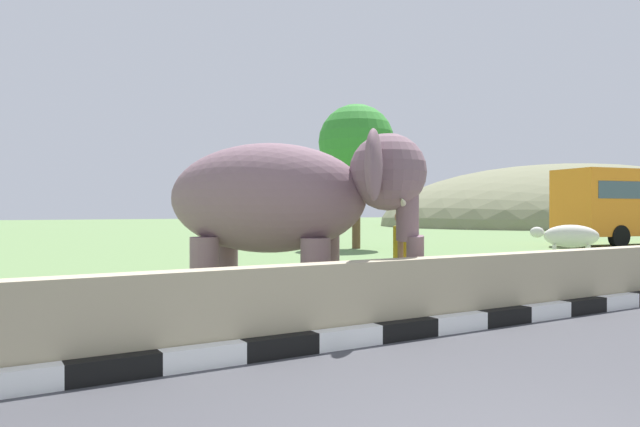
# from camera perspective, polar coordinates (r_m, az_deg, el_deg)

# --- Properties ---
(striped_curb) EXTENTS (16.20, 0.20, 0.24)m
(striped_curb) POSITION_cam_1_polar(r_m,az_deg,el_deg) (6.61, -7.40, -13.07)
(striped_curb) COLOR white
(striped_curb) RESTS_ON ground_plane
(barrier_parapet) EXTENTS (28.00, 0.36, 1.00)m
(barrier_parapet) POSITION_cam_1_polar(r_m,az_deg,el_deg) (7.99, 7.50, -7.96)
(barrier_parapet) COLOR tan
(barrier_parapet) RESTS_ON ground_plane
(elephant) EXTENTS (3.89, 3.76, 2.80)m
(elephant) POSITION_cam_1_polar(r_m,az_deg,el_deg) (9.14, -2.90, 1.29)
(elephant) COLOR slate
(elephant) RESTS_ON ground_plane
(person_handler) EXTENTS (0.51, 0.54, 1.66)m
(person_handler) POSITION_cam_1_polar(r_m,az_deg,el_deg) (9.49, 7.87, -4.06)
(person_handler) COLOR navy
(person_handler) RESTS_ON ground_plane
(cow_near) EXTENTS (1.49, 1.75, 1.23)m
(cow_near) POSITION_cam_1_polar(r_m,az_deg,el_deg) (18.69, 22.85, -2.10)
(cow_near) COLOR beige
(cow_near) RESTS_ON ground_plane
(tree_distant) EXTENTS (3.26, 3.26, 6.22)m
(tree_distant) POSITION_cam_1_polar(r_m,az_deg,el_deg) (25.76, 3.51, 6.79)
(tree_distant) COLOR brown
(tree_distant) RESTS_ON ground_plane
(hill_east) EXTENTS (45.36, 36.29, 13.45)m
(hill_east) POSITION_cam_1_polar(r_m,az_deg,el_deg) (71.67, 22.99, -1.03)
(hill_east) COLOR #727456
(hill_east) RESTS_ON ground_plane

